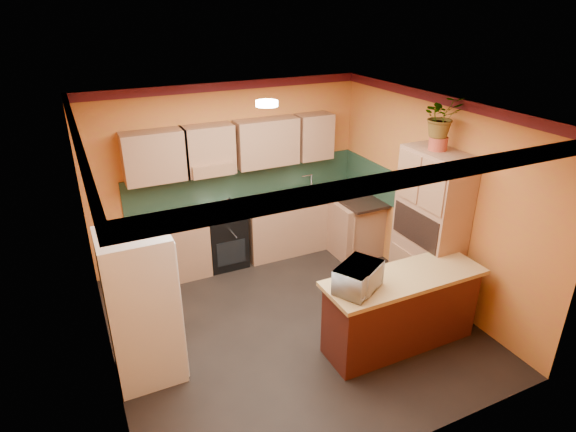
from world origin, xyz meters
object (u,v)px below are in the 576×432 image
object	(u,v)px
stove	(224,237)
fridge	(142,307)
base_cabinets_back	(262,230)
microwave	(358,278)
breakfast_bar	(401,312)
pantry	(429,230)

from	to	relation	value
stove	fridge	distance (m)	2.48
base_cabinets_back	stove	size ratio (longest dim) A/B	4.01
stove	microwave	world-z (taller)	microwave
stove	base_cabinets_back	bearing A→B (deg)	0.00
breakfast_bar	stove	bearing A→B (deg)	114.46
fridge	microwave	xyz separation A→B (m)	(2.12, -0.78, 0.23)
base_cabinets_back	breakfast_bar	distance (m)	2.77
stove	breakfast_bar	size ratio (longest dim) A/B	0.51
breakfast_bar	pantry	bearing A→B (deg)	35.71
stove	microwave	size ratio (longest dim) A/B	1.73
base_cabinets_back	fridge	world-z (taller)	fridge
stove	pantry	distance (m)	3.01
stove	pantry	bearing A→B (deg)	-45.18
pantry	microwave	world-z (taller)	pantry
stove	pantry	size ratio (longest dim) A/B	0.43
pantry	stove	bearing A→B (deg)	134.82
fridge	pantry	world-z (taller)	pantry
stove	breakfast_bar	bearing A→B (deg)	-65.54
fridge	pantry	xyz separation A→B (m)	(3.60, -0.17, 0.20)
pantry	breakfast_bar	xyz separation A→B (m)	(-0.85, -0.61, -0.61)
base_cabinets_back	stove	world-z (taller)	stove
stove	fridge	bearing A→B (deg)	-128.37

